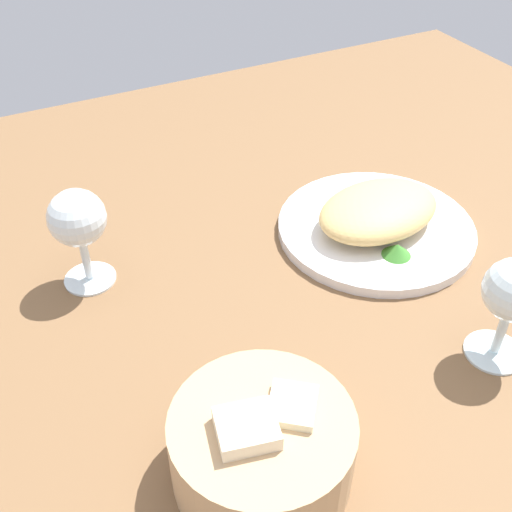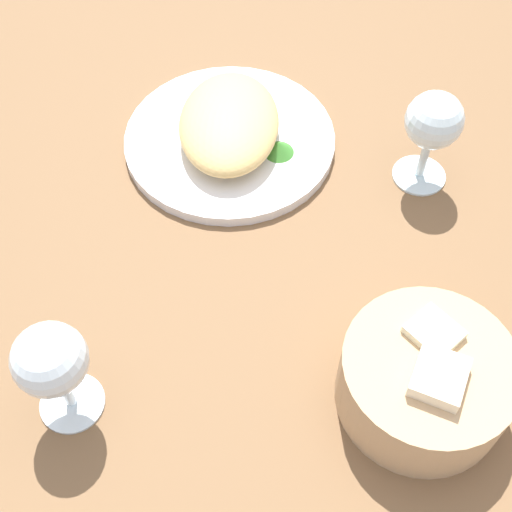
% 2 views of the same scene
% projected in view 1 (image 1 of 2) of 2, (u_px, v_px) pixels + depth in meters
% --- Properties ---
extents(ground_plane, '(1.40, 1.40, 0.02)m').
position_uv_depth(ground_plane, '(342.00, 335.00, 0.71)').
color(ground_plane, brown).
extents(plate, '(0.26, 0.26, 0.01)m').
position_uv_depth(plate, '(376.00, 229.00, 0.84)').
color(plate, white).
rests_on(plate, ground_plane).
extents(omelette, '(0.19, 0.14, 0.05)m').
position_uv_depth(omelette, '(378.00, 210.00, 0.82)').
color(omelette, '#DCB56C').
rests_on(omelette, plate).
extents(lettuce_garnish, '(0.04, 0.04, 0.02)m').
position_uv_depth(lettuce_garnish, '(397.00, 250.00, 0.78)').
color(lettuce_garnish, '#3C842D').
rests_on(lettuce_garnish, plate).
extents(bread_basket, '(0.16, 0.16, 0.09)m').
position_uv_depth(bread_basket, '(262.00, 446.00, 0.54)').
color(bread_basket, tan).
rests_on(bread_basket, ground_plane).
extents(wine_glass_near, '(0.07, 0.07, 0.13)m').
position_uv_depth(wine_glass_near, '(78.00, 223.00, 0.72)').
color(wine_glass_near, white).
rests_on(wine_glass_near, ground_plane).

